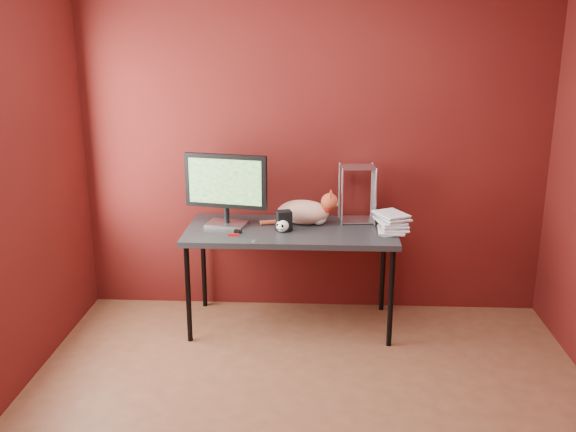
# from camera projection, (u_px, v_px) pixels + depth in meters

# --- Properties ---
(room) EXTENTS (3.52, 3.52, 2.61)m
(room) POSITION_uv_depth(u_px,v_px,m) (309.00, 176.00, 3.08)
(room) COLOR brown
(room) RESTS_ON ground
(desk) EXTENTS (1.50, 0.70, 0.75)m
(desk) POSITION_uv_depth(u_px,v_px,m) (291.00, 235.00, 4.61)
(desk) COLOR black
(desk) RESTS_ON ground
(monitor) EXTENTS (0.60, 0.25, 0.53)m
(monitor) POSITION_uv_depth(u_px,v_px,m) (226.00, 186.00, 4.59)
(monitor) COLOR #B9B9BE
(monitor) RESTS_ON desk
(cat) EXTENTS (0.57, 0.26, 0.27)m
(cat) POSITION_uv_depth(u_px,v_px,m) (304.00, 212.00, 4.68)
(cat) COLOR #C35829
(cat) RESTS_ON desk
(skull_mug) EXTENTS (0.09, 0.10, 0.09)m
(skull_mug) POSITION_uv_depth(u_px,v_px,m) (282.00, 226.00, 4.51)
(skull_mug) COLOR white
(skull_mug) RESTS_ON desk
(speaker) EXTENTS (0.12, 0.12, 0.14)m
(speaker) POSITION_uv_depth(u_px,v_px,m) (284.00, 221.00, 4.54)
(speaker) COLOR black
(speaker) RESTS_ON desk
(book_stack) EXTENTS (0.27, 0.30, 1.45)m
(book_stack) POSITION_uv_depth(u_px,v_px,m) (384.00, 129.00, 4.33)
(book_stack) COLOR beige
(book_stack) RESTS_ON desk
(wire_rack) EXTENTS (0.26, 0.22, 0.42)m
(wire_rack) POSITION_uv_depth(u_px,v_px,m) (357.00, 194.00, 4.72)
(wire_rack) COLOR #B9B9BE
(wire_rack) RESTS_ON desk
(pocket_knife) EXTENTS (0.07, 0.02, 0.01)m
(pocket_knife) POSITION_uv_depth(u_px,v_px,m) (234.00, 235.00, 4.43)
(pocket_knife) COLOR #A60C0C
(pocket_knife) RESTS_ON desk
(black_gadget) EXTENTS (0.06, 0.04, 0.02)m
(black_gadget) POSITION_uv_depth(u_px,v_px,m) (238.00, 231.00, 4.49)
(black_gadget) COLOR black
(black_gadget) RESTS_ON desk
(washer) EXTENTS (0.04, 0.04, 0.00)m
(washer) POSITION_uv_depth(u_px,v_px,m) (255.00, 241.00, 4.33)
(washer) COLOR #B9B9BE
(washer) RESTS_ON desk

